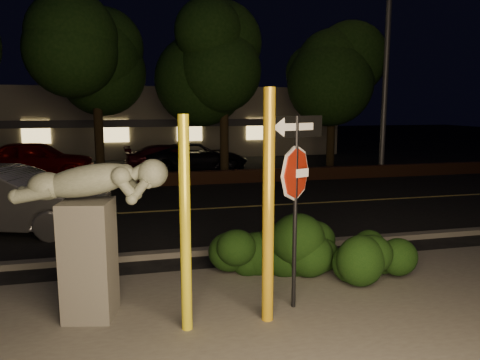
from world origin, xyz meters
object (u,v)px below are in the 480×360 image
parked_car_darkred (172,158)px  parked_car_dark (196,157)px  parked_car_red (36,159)px  yellow_pole_left (185,226)px  signpost (296,174)px  sculpture (90,222)px  streetlight (383,12)px  silver_sedan (9,200)px  yellow_pole_right (268,209)px

parked_car_darkred → parked_car_dark: 1.10m
parked_car_red → parked_car_dark: bearing=-85.2°
parked_car_red → parked_car_dark: parked_car_red is taller
yellow_pole_left → parked_car_red: (-4.37, 14.74, -0.68)m
signpost → parked_car_dark: 14.74m
sculpture → parked_car_dark: sculpture is taller
streetlight → silver_sedan: 15.54m
streetlight → parked_car_red: 15.45m
yellow_pole_right → parked_car_darkred: bearing=89.6°
silver_sedan → parked_car_dark: 10.74m
streetlight → silver_sedan: size_ratio=2.39×
parked_car_darkred → yellow_pole_right: bearing=178.0°
parked_car_red → yellow_pole_left: bearing=-160.7°
yellow_pole_left → signpost: bearing=11.0°
streetlight → parked_car_red: size_ratio=2.47×
yellow_pole_right → sculpture: size_ratio=1.42×
parked_car_red → silver_sedan: bearing=-171.5°
parked_car_dark → sculpture: bearing=159.2°
silver_sedan → parked_car_darkred: bearing=-8.2°
yellow_pole_left → signpost: 1.77m
parked_car_darkred → parked_car_dark: bearing=-102.2°
signpost → parked_car_red: size_ratio=0.63×
parked_car_darkred → streetlight: bearing=-113.1°
yellow_pole_left → sculpture: size_ratio=1.27×
parked_car_darkred → signpost: bearing=180.0°
yellow_pole_left → yellow_pole_right: size_ratio=0.89×
sculpture → silver_sedan: size_ratio=0.49×
streetlight → parked_car_dark: (-7.26, 3.10, -6.07)m
silver_sedan → sculpture: bearing=-137.9°
signpost → streetlight: size_ratio=0.25×
sculpture → parked_car_darkred: size_ratio=0.55×
streetlight → parked_car_red: (-13.97, 2.85, -5.94)m
yellow_pole_left → parked_car_dark: yellow_pole_left is taller
yellow_pole_right → parked_car_darkred: yellow_pole_right is taller
parked_car_red → parked_car_darkred: parked_car_red is taller
parked_car_red → parked_car_darkred: 5.65m
yellow_pole_right → silver_sedan: 7.58m
yellow_pole_left → parked_car_dark: (2.34, 14.98, -0.80)m
silver_sedan → yellow_pole_left: bearing=-130.7°
yellow_pole_right → sculpture: yellow_pole_right is taller
sculpture → parked_car_red: bearing=114.6°
yellow_pole_right → silver_sedan: yellow_pole_right is taller
parked_car_red → yellow_pole_right: bearing=-156.7°
yellow_pole_left → streetlight: (9.60, 11.88, 5.27)m
signpost → streetlight: streetlight is taller
silver_sedan → parked_car_red: size_ratio=1.03×
yellow_pole_right → parked_car_red: bearing=110.5°
signpost → parked_car_dark: bearing=66.8°
signpost → parked_car_red: (-6.01, 14.42, -1.26)m
sculpture → streetlight: 16.46m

